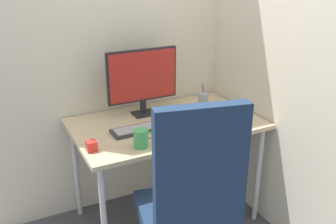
{
  "coord_description": "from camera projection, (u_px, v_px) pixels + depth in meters",
  "views": [
    {
      "loc": [
        -1.04,
        -2.09,
        1.75
      ],
      "look_at": [
        -0.02,
        -0.07,
        0.85
      ],
      "focal_mm": 41.26,
      "sensor_mm": 36.0,
      "label": 1
    }
  ],
  "objects": [
    {
      "name": "ground_plane",
      "position": [
        166.0,
        216.0,
        2.82
      ],
      "size": [
        8.0,
        8.0,
        0.0
      ],
      "primitive_type": "plane",
      "color": "#4C4C51"
    },
    {
      "name": "wall_back",
      "position": [
        140.0,
        13.0,
        2.63
      ],
      "size": [
        2.21,
        0.04,
        2.8
      ],
      "primitive_type": "cube",
      "color": "beige",
      "rests_on": "ground_plane"
    },
    {
      "name": "wall_side_right",
      "position": [
        266.0,
        17.0,
        2.45
      ],
      "size": [
        0.04,
        1.73,
        2.8
      ],
      "primitive_type": "cube",
      "color": "beige",
      "rests_on": "ground_plane"
    },
    {
      "name": "desk",
      "position": [
        166.0,
        130.0,
        2.56
      ],
      "size": [
        1.22,
        0.74,
        0.75
      ],
      "color": "#D1B78C",
      "rests_on": "ground_plane"
    },
    {
      "name": "office_chair",
      "position": [
        191.0,
        202.0,
        1.94
      ],
      "size": [
        0.57,
        0.59,
        1.17
      ],
      "color": "black",
      "rests_on": "ground_plane"
    },
    {
      "name": "monitor",
      "position": [
        142.0,
        77.0,
        2.57
      ],
      "size": [
        0.5,
        0.12,
        0.45
      ],
      "color": "black",
      "rests_on": "desk"
    },
    {
      "name": "keyboard",
      "position": [
        146.0,
        128.0,
        2.43
      ],
      "size": [
        0.44,
        0.14,
        0.02
      ],
      "color": "#333338",
      "rests_on": "desk"
    },
    {
      "name": "mouse",
      "position": [
        203.0,
        116.0,
        2.59
      ],
      "size": [
        0.06,
        0.1,
        0.03
      ],
      "primitive_type": "ellipsoid",
      "rotation": [
        0.0,
        0.0,
        0.05
      ],
      "color": "#333338",
      "rests_on": "desk"
    },
    {
      "name": "pen_holder",
      "position": [
        203.0,
        100.0,
        2.76
      ],
      "size": [
        0.08,
        0.08,
        0.19
      ],
      "color": "#9EA0A5",
      "rests_on": "desk"
    },
    {
      "name": "notebook",
      "position": [
        230.0,
        114.0,
        2.63
      ],
      "size": [
        0.15,
        0.25,
        0.03
      ],
      "primitive_type": "cube",
      "rotation": [
        0.0,
        0.0,
        0.1
      ],
      "color": "silver",
      "rests_on": "desk"
    },
    {
      "name": "coffee_mug",
      "position": [
        141.0,
        138.0,
        2.19
      ],
      "size": [
        0.12,
        0.08,
        0.1
      ],
      "color": "#3FAD59",
      "rests_on": "desk"
    },
    {
      "name": "desk_clamp_accessory",
      "position": [
        91.0,
        146.0,
        2.15
      ],
      "size": [
        0.06,
        0.06,
        0.06
      ],
      "primitive_type": "cube",
      "color": "red",
      "rests_on": "desk"
    }
  ]
}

